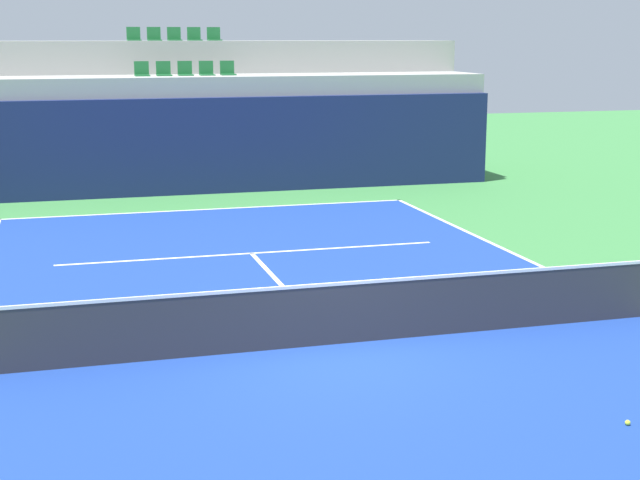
% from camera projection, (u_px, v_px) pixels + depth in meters
% --- Properties ---
extents(ground_plane, '(80.00, 80.00, 0.00)m').
position_uv_depth(ground_plane, '(336.00, 345.00, 14.42)').
color(ground_plane, '#387A3D').
extents(court_surface, '(11.00, 24.00, 0.01)m').
position_uv_depth(court_surface, '(336.00, 344.00, 14.42)').
color(court_surface, navy).
rests_on(court_surface, ground_plane).
extents(baseline_far, '(11.00, 0.10, 0.00)m').
position_uv_depth(baseline_far, '(210.00, 209.00, 25.66)').
color(baseline_far, white).
rests_on(baseline_far, court_surface).
extents(service_line_far, '(8.26, 0.10, 0.00)m').
position_uv_depth(service_line_far, '(252.00, 253.00, 20.44)').
color(service_line_far, white).
rests_on(service_line_far, court_surface).
extents(centre_service_line, '(0.10, 6.40, 0.00)m').
position_uv_depth(centre_service_line, '(287.00, 291.00, 17.43)').
color(centre_service_line, white).
rests_on(centre_service_line, court_surface).
extents(back_wall, '(18.72, 0.30, 2.84)m').
position_uv_depth(back_wall, '(194.00, 146.00, 27.95)').
color(back_wall, navy).
rests_on(back_wall, ground_plane).
extents(stands_tier_lower, '(18.72, 2.40, 3.43)m').
position_uv_depth(stands_tier_lower, '(188.00, 132.00, 29.15)').
color(stands_tier_lower, '#9E9E99').
rests_on(stands_tier_lower, ground_plane).
extents(stands_tier_upper, '(18.72, 2.40, 4.47)m').
position_uv_depth(stands_tier_upper, '(177.00, 110.00, 31.30)').
color(stands_tier_upper, '#9E9E99').
rests_on(stands_tier_upper, ground_plane).
extents(seating_row_lower, '(3.06, 0.44, 0.44)m').
position_uv_depth(seating_row_lower, '(185.00, 71.00, 28.86)').
color(seating_row_lower, '#1E6633').
rests_on(seating_row_lower, stands_tier_lower).
extents(seating_row_upper, '(3.06, 0.44, 0.44)m').
position_uv_depth(seating_row_upper, '(174.00, 37.00, 30.90)').
color(seating_row_upper, '#1E6633').
rests_on(seating_row_upper, stands_tier_upper).
extents(tennis_net, '(11.08, 0.08, 1.07)m').
position_uv_depth(tennis_net, '(337.00, 312.00, 14.31)').
color(tennis_net, black).
rests_on(tennis_net, court_surface).
extents(tennis_ball_1, '(0.07, 0.07, 0.07)m').
position_uv_depth(tennis_ball_1, '(628.00, 423.00, 11.39)').
color(tennis_ball_1, '#CCE033').
rests_on(tennis_ball_1, court_surface).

